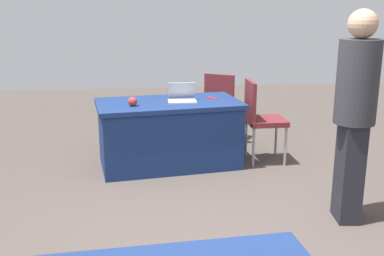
# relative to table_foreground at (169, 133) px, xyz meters

# --- Properties ---
(ground_plane) EXTENTS (14.40, 14.40, 0.00)m
(ground_plane) POSITION_rel_table_foreground_xyz_m (-0.08, 1.90, -0.38)
(ground_plane) COLOR #4C423D
(table_foreground) EXTENTS (1.73, 1.08, 0.76)m
(table_foreground) POSITION_rel_table_foreground_xyz_m (0.00, 0.00, 0.00)
(table_foreground) COLOR navy
(table_foreground) RESTS_ON ground
(chair_near_front) EXTENTS (0.44, 0.44, 0.98)m
(chair_near_front) POSITION_rel_table_foreground_xyz_m (-1.08, 0.03, 0.19)
(chair_near_front) COLOR #9E9993
(chair_near_front) RESTS_ON ground
(chair_tucked_right) EXTENTS (0.61, 0.61, 0.94)m
(chair_tucked_right) POSITION_rel_table_foreground_xyz_m (-0.81, -0.89, 0.16)
(chair_tucked_right) COLOR #9E9993
(chair_tucked_right) RESTS_ON ground
(person_attendee_standing) EXTENTS (0.38, 0.38, 1.80)m
(person_attendee_standing) POSITION_rel_table_foreground_xyz_m (-1.42, 1.64, 0.63)
(person_attendee_standing) COLOR #26262D
(person_attendee_standing) RESTS_ON ground
(laptop_silver) EXTENTS (0.33, 0.30, 0.21)m
(laptop_silver) POSITION_rel_table_foreground_xyz_m (-0.15, 0.00, 0.42)
(laptop_silver) COLOR silver
(laptop_silver) RESTS_ON table_foreground
(yarn_ball) EXTENTS (0.10, 0.10, 0.10)m
(yarn_ball) POSITION_rel_table_foreground_xyz_m (0.41, 0.20, 0.43)
(yarn_ball) COLOR #B2382D
(yarn_ball) RESTS_ON table_foreground
(scissors_red) EXTENTS (0.12, 0.17, 0.01)m
(scissors_red) POSITION_rel_table_foreground_xyz_m (-0.53, -0.12, 0.38)
(scissors_red) COLOR red
(scissors_red) RESTS_ON table_foreground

